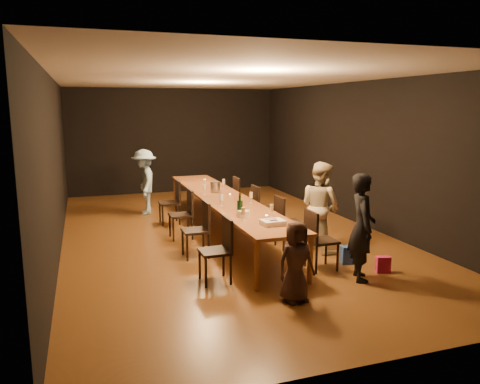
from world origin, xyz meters
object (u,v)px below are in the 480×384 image
object	(u,v)px
child	(296,262)
chair_left_2	(181,214)
chair_right_3	(244,197)
chair_left_0	(215,250)
chair_right_1	(289,222)
ice_bucket	(215,187)
chair_right_0	(322,240)
man_blue	(144,182)
woman_tan	(320,207)
champagne_bottle	(240,205)
plate_stack	(243,214)
chair_right_2	(264,208)
chair_left_3	(169,202)
woman_birthday	(362,227)
birthday_cake	(273,222)
table	(224,199)
chair_left_1	(195,230)

from	to	relation	value
child	chair_left_2	bearing A→B (deg)	95.96
chair_right_3	chair_left_0	bearing A→B (deg)	-25.28
chair_right_1	ice_bucket	xyz separation A→B (m)	(-0.86, 1.75, 0.39)
chair_right_0	child	world-z (taller)	child
man_blue	chair_left_2	bearing A→B (deg)	12.33
chair_right_3	man_blue	world-z (taller)	man_blue
chair_right_3	ice_bucket	world-z (taller)	ice_bucket
chair_left_2	child	world-z (taller)	child
chair_right_1	woman_tan	size ratio (longest dim) A/B	0.60
chair_right_3	champagne_bottle	world-z (taller)	champagne_bottle
man_blue	champagne_bottle	xyz separation A→B (m)	(1.00, -3.96, 0.18)
plate_stack	chair_right_1	bearing A→B (deg)	27.42
chair_right_3	chair_right_2	bearing A→B (deg)	-0.00
chair_right_2	ice_bucket	size ratio (longest dim) A/B	4.28
chair_right_2	chair_left_3	world-z (taller)	same
woman_birthday	ice_bucket	distance (m)	3.71
woman_tan	birthday_cake	bearing A→B (deg)	105.20
chair_left_0	ice_bucket	distance (m)	3.09
table	chair_right_1	size ratio (longest dim) A/B	6.45
woman_birthday	chair_right_0	bearing A→B (deg)	50.13
chair_left_1	chair_right_3	bearing A→B (deg)	-35.31
chair_left_0	champagne_bottle	size ratio (longest dim) A/B	2.46
man_blue	champagne_bottle	bearing A→B (deg)	17.39
chair_left_3	plate_stack	world-z (taller)	chair_left_3
woman_tan	plate_stack	size ratio (longest dim) A/B	8.12
chair_right_0	plate_stack	bearing A→B (deg)	-122.23
chair_right_1	birthday_cake	distance (m)	1.43
chair_right_2	chair_left_0	distance (m)	2.94
chair_left_3	table	bearing A→B (deg)	-144.69
chair_right_0	ice_bucket	distance (m)	3.10
champagne_bottle	woman_birthday	bearing A→B (deg)	-43.47
table	chair_left_1	world-z (taller)	chair_left_1
chair_left_0	birthday_cake	world-z (taller)	chair_left_0
chair_right_2	chair_right_1	bearing A→B (deg)	-0.00
table	child	size ratio (longest dim) A/B	5.69
chair_left_2	birthday_cake	distance (m)	2.54
chair_left_0	woman_tan	size ratio (longest dim) A/B	0.60
ice_bucket	chair_right_2	bearing A→B (deg)	-32.50
ice_bucket	table	bearing A→B (deg)	-88.59
chair_right_0	chair_left_3	bearing A→B (deg)	-154.72
chair_right_0	chair_left_3	xyz separation A→B (m)	(-1.70, 3.60, 0.00)
chair_right_3	champagne_bottle	xyz separation A→B (m)	(-1.07, -2.84, 0.47)
woman_birthday	woman_tan	distance (m)	1.44
woman_birthday	ice_bucket	bearing A→B (deg)	38.96
child	woman_tan	bearing A→B (deg)	46.83
chair_right_3	woman_birthday	bearing A→B (deg)	4.47
chair_left_0	chair_left_3	bearing A→B (deg)	0.00
child	chair_right_3	bearing A→B (deg)	71.50
table	chair_left_3	xyz separation A→B (m)	(-0.85, 1.20, -0.24)
woman_birthday	plate_stack	bearing A→B (deg)	68.45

